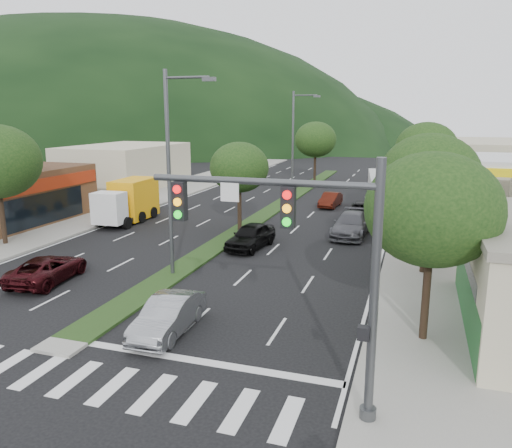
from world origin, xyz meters
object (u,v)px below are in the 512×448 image
(traffic_signal, at_px, (313,249))
(streetlight_mid, at_px, (295,139))
(tree_r_d, at_px, (426,148))
(box_truck, at_px, (129,202))
(tree_r_b, at_px, (430,176))
(tree_med_near, at_px, (239,167))
(car_queue_a, at_px, (251,236))
(tree_r_e, at_px, (425,145))
(motorhome, at_px, (384,193))
(suv_maroon, at_px, (48,269))
(car_queue_d, at_px, (362,212))
(tree_r_a, at_px, (433,210))
(streetlight_near, at_px, (172,165))
(tree_med_far, at_px, (316,140))
(car_queue_c, at_px, (331,200))
(tree_r_c, at_px, (427,165))
(sedan_silver, at_px, (168,316))
(car_queue_b, at_px, (351,225))

(traffic_signal, height_order, streetlight_mid, streetlight_mid)
(tree_r_d, bearing_deg, box_truck, -151.45)
(tree_r_b, bearing_deg, box_truck, 162.62)
(tree_med_near, distance_m, car_queue_a, 5.76)
(tree_med_near, bearing_deg, tree_r_e, 61.39)
(motorhome, bearing_deg, suv_maroon, -129.89)
(tree_r_d, xyz_separation_m, box_truck, (-21.00, -11.43, -3.71))
(traffic_signal, bearing_deg, car_queue_d, 93.09)
(tree_r_a, bearing_deg, car_queue_a, 134.38)
(tree_r_d, relative_size, streetlight_near, 0.72)
(box_truck, bearing_deg, tree_med_far, -111.92)
(car_queue_c, bearing_deg, car_queue_a, -94.07)
(traffic_signal, height_order, car_queue_c, traffic_signal)
(tree_r_a, xyz_separation_m, streetlight_near, (-11.79, 4.00, 0.76))
(tree_r_e, bearing_deg, car_queue_d, -105.32)
(traffic_signal, relative_size, suv_maroon, 1.52)
(suv_maroon, bearing_deg, traffic_signal, 148.28)
(box_truck, bearing_deg, tree_med_near, 173.93)
(tree_r_c, xyz_separation_m, sedan_silver, (-9.00, -18.15, -4.07))
(traffic_signal, relative_size, tree_r_c, 1.08)
(car_queue_b, xyz_separation_m, car_queue_d, (0.16, 5.00, -0.09))
(tree_med_far, bearing_deg, box_truck, -109.49)
(box_truck, bearing_deg, tree_r_c, -178.54)
(traffic_signal, distance_m, tree_r_a, 6.29)
(suv_maroon, bearing_deg, car_queue_c, -118.47)
(streetlight_near, height_order, car_queue_b, streetlight_near)
(tree_r_a, height_order, suv_maroon, tree_r_a)
(streetlight_near, relative_size, motorhome, 1.15)
(sedan_silver, bearing_deg, tree_r_a, 11.15)
(tree_med_near, bearing_deg, tree_r_c, 9.46)
(suv_maroon, bearing_deg, tree_r_a, 169.50)
(tree_r_b, relative_size, tree_r_c, 1.07)
(car_queue_a, bearing_deg, car_queue_d, 68.24)
(tree_med_far, bearing_deg, motorhome, -61.93)
(streetlight_near, height_order, suv_maroon, streetlight_near)
(car_queue_d, height_order, box_truck, box_truck)
(tree_med_far, distance_m, car_queue_d, 21.75)
(tree_r_a, distance_m, tree_r_c, 16.00)
(traffic_signal, relative_size, tree_r_e, 1.04)
(tree_r_e, distance_m, tree_med_near, 25.06)
(tree_med_near, bearing_deg, car_queue_c, 68.33)
(car_queue_c, xyz_separation_m, box_truck, (-13.41, -10.53, 0.84))
(tree_r_b, xyz_separation_m, tree_r_d, (0.00, 18.00, 0.14))
(tree_r_a, xyz_separation_m, tree_r_e, (0.00, 36.00, 0.07))
(tree_r_b, distance_m, streetlight_near, 12.47)
(tree_r_c, distance_m, tree_med_far, 26.83)
(tree_r_b, relative_size, car_queue_a, 1.58)
(car_queue_a, bearing_deg, tree_r_b, -4.81)
(tree_r_a, bearing_deg, tree_med_near, 130.60)
(suv_maroon, bearing_deg, motorhome, -129.48)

